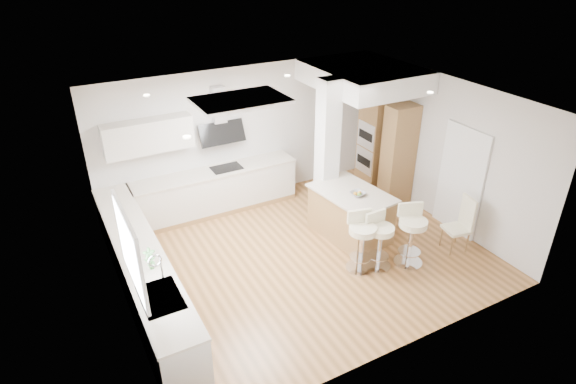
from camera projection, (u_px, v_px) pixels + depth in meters
ground at (303, 255)px, 8.49m from camera, size 6.00×6.00×0.00m
ceiling at (303, 255)px, 8.49m from camera, size 6.00×5.00×0.02m
wall_back at (242, 135)px, 9.77m from camera, size 6.00×0.04×2.80m
wall_left at (115, 233)px, 6.57m from camera, size 0.04×5.00×2.80m
wall_right at (441, 150)px, 9.09m from camera, size 0.04×5.00×2.80m
skylight at (241, 100)px, 7.32m from camera, size 4.10×2.10×0.06m
window_left at (129, 247)px, 5.75m from camera, size 0.06×1.28×1.07m
doorway_right at (460, 182)px, 8.80m from camera, size 0.05×1.00×2.10m
counter_left at (142, 272)px, 7.32m from camera, size 0.63×4.50×1.35m
counter_back at (207, 181)px, 9.50m from camera, size 3.62×0.63×2.50m
pillar at (327, 152)px, 9.01m from camera, size 0.35×0.35×2.80m
soffit at (363, 76)px, 9.23m from camera, size 1.78×2.20×0.40m
oven_column at (385, 148)px, 10.07m from camera, size 0.63×1.21×2.10m
peninsula at (350, 213)px, 8.86m from camera, size 1.16×1.60×0.98m
bar_stool_a at (361, 239)px, 7.89m from camera, size 0.57×0.57×1.06m
bar_stool_b at (379, 238)px, 7.95m from camera, size 0.47×0.47×1.01m
bar_stool_c at (411, 232)px, 8.02m from camera, size 0.63×0.63×1.09m
dining_chair at (462, 222)px, 8.43m from camera, size 0.47×0.47×1.02m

